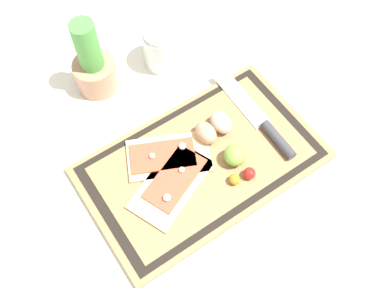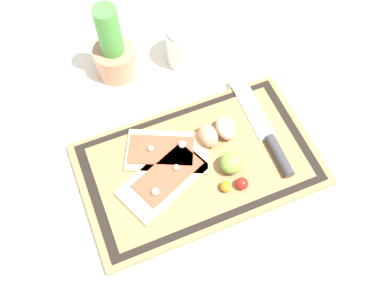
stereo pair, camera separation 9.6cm
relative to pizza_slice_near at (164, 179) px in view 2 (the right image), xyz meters
name	(u,v)px [view 2 (the right image)]	position (x,y,z in m)	size (l,w,h in m)	color
ground_plane	(199,166)	(0.08, 0.01, -0.02)	(6.00, 6.00, 0.00)	silver
cutting_board	(199,164)	(0.08, 0.01, -0.01)	(0.51, 0.30, 0.02)	#997047
pizza_slice_near	(164,179)	(0.00, 0.00, 0.00)	(0.21, 0.16, 0.02)	#DBBC7F
pizza_slice_far	(166,151)	(0.03, 0.06, 0.00)	(0.20, 0.17, 0.02)	#DBBC7F
knife	(270,140)	(0.25, 0.00, 0.00)	(0.04, 0.28, 0.02)	silver
egg_brown	(208,136)	(0.12, 0.05, 0.02)	(0.04, 0.06, 0.04)	tan
egg_pink	(226,128)	(0.17, 0.06, 0.02)	(0.04, 0.06, 0.04)	beige
lime	(231,163)	(0.14, -0.03, 0.02)	(0.05, 0.05, 0.05)	#7FB742
cherry_tomato_red	(242,183)	(0.14, -0.07, 0.01)	(0.03, 0.03, 0.03)	red
cherry_tomato_yellow	(226,186)	(0.11, -0.07, 0.01)	(0.02, 0.02, 0.02)	orange
herb_pot	(114,52)	(0.00, 0.33, 0.05)	(0.10, 0.10, 0.20)	#AD7A5B
sauce_jar	(186,46)	(0.17, 0.30, 0.02)	(0.09, 0.09, 0.11)	silver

